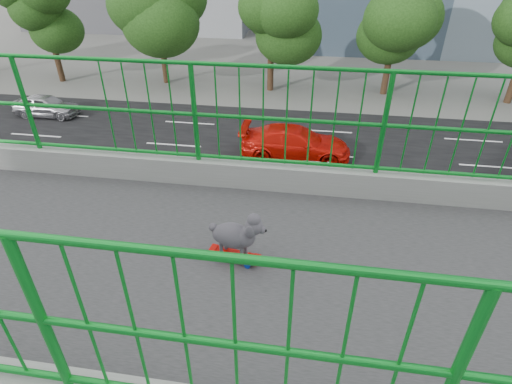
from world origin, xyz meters
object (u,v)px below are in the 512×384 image
object	(u,v)px
skateboard	(234,256)
car_0	(39,257)
car_2	(319,180)
car_3	(295,143)
poodle	(236,234)
car_4	(46,106)
car_1	(350,227)

from	to	relation	value
skateboard	car_0	bearing A→B (deg)	-117.06
car_2	car_3	bearing A→B (deg)	21.11
poodle	car_0	xyz separation A→B (m)	(-5.90, -7.77, -6.53)
car_4	car_3	bearing A→B (deg)	-101.70
car_4	poodle	bearing A→B (deg)	-140.06
poodle	car_2	size ratio (longest dim) A/B	0.11
skateboard	poodle	distance (m)	0.26
poodle	car_4	xyz separation A→B (m)	(-18.70, -15.66, -6.63)
skateboard	poodle	world-z (taller)	poodle
car_1	skateboard	bearing A→B (deg)	-13.75
car_2	skateboard	bearing A→B (deg)	175.11
skateboard	car_1	bearing A→B (deg)	176.48
car_0	car_1	xyz separation A→B (m)	(-3.20, 9.97, -0.08)
car_3	car_4	distance (m)	15.78
poodle	car_1	world-z (taller)	poodle
poodle	car_3	distance (m)	16.82
car_0	car_3	xyz separation A→B (m)	(-9.60, 7.56, 0.02)
skateboard	car_0	distance (m)	11.58
car_3	car_2	bearing A→B (deg)	-158.89
car_1	car_2	world-z (taller)	car_1
poodle	car_2	bearing A→B (deg)	-174.53
car_1	poodle	bearing A→B (deg)	-13.58
car_1	car_2	xyz separation A→B (m)	(-3.20, -1.17, -0.04)
car_1	car_4	distance (m)	20.27
poodle	car_1	xyz separation A→B (m)	(-9.10, 2.20, -6.62)
skateboard	car_3	size ratio (longest dim) A/B	0.09
car_3	car_4	xyz separation A→B (m)	(-3.20, -15.45, -0.12)
poodle	car_3	xyz separation A→B (m)	(-15.50, -0.21, -6.51)
car_1	car_4	xyz separation A→B (m)	(-9.60, -17.86, -0.02)
poodle	car_0	size ratio (longest dim) A/B	0.12
car_4	car_2	bearing A→B (deg)	-110.99
poodle	car_2	world-z (taller)	poodle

